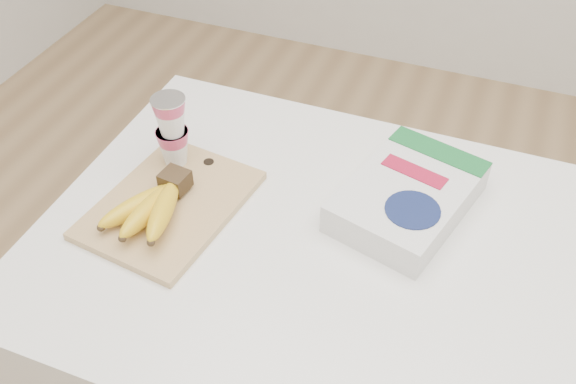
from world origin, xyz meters
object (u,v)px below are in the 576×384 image
(cutting_board, at_px, (170,205))
(cereal_box, at_px, (408,196))
(table, at_px, (346,384))
(bananas, at_px, (153,205))
(yogurt_stack, at_px, (172,129))

(cutting_board, distance_m, cereal_box, 0.43)
(table, height_order, bananas, bananas)
(table, distance_m, yogurt_stack, 0.65)
(cutting_board, relative_size, bananas, 1.61)
(cutting_board, xyz_separation_m, yogurt_stack, (-0.04, 0.10, 0.09))
(table, relative_size, cereal_box, 3.53)
(yogurt_stack, bearing_deg, cutting_board, -68.08)
(yogurt_stack, xyz_separation_m, cereal_box, (0.44, 0.05, -0.06))
(table, xyz_separation_m, bananas, (-0.36, -0.06, 0.46))
(table, bearing_deg, cutting_board, -176.71)
(cutting_board, distance_m, bananas, 0.05)
(bananas, height_order, yogurt_stack, yogurt_stack)
(yogurt_stack, height_order, cereal_box, yogurt_stack)
(cutting_board, height_order, yogurt_stack, yogurt_stack)
(table, distance_m, cutting_board, 0.55)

